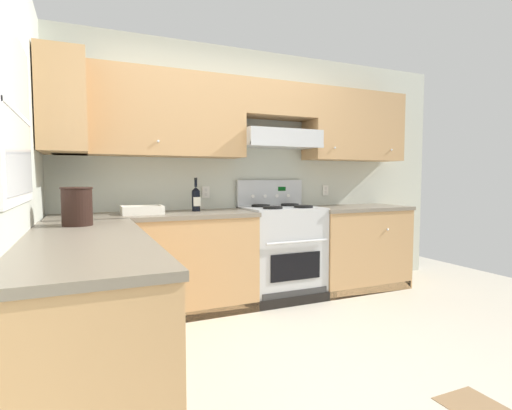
{
  "coord_description": "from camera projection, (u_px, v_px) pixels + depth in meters",
  "views": [
    {
      "loc": [
        -1.25,
        -2.25,
        1.23
      ],
      "look_at": [
        0.05,
        0.7,
        1.0
      ],
      "focal_mm": 27.45,
      "sensor_mm": 36.0,
      "label": 1
    }
  ],
  "objects": [
    {
      "name": "ground_plane",
      "position": [
        291.0,
        359.0,
        2.64
      ],
      "size": [
        7.04,
        7.04,
        0.0
      ],
      "primitive_type": "plane",
      "color": "beige"
    },
    {
      "name": "floor_accent_tile",
      "position": [
        474.0,
        406.0,
        2.1
      ],
      "size": [
        0.3,
        0.3,
        0.01
      ],
      "primitive_type": "cube",
      "color": "olive",
      "rests_on": "ground_plane"
    },
    {
      "name": "wall_back",
      "position": [
        255.0,
        153.0,
        4.1
      ],
      "size": [
        4.68,
        0.57,
        2.55
      ],
      "color": "beige",
      "rests_on": "ground_plane"
    },
    {
      "name": "wall_left",
      "position": [
        14.0,
        156.0,
        2.12
      ],
      "size": [
        0.47,
        4.0,
        2.55
      ],
      "color": "beige",
      "rests_on": "ground_plane"
    },
    {
      "name": "counter_back_run",
      "position": [
        245.0,
        257.0,
        3.82
      ],
      "size": [
        3.6,
        0.65,
        0.91
      ],
      "color": "tan",
      "rests_on": "ground_plane"
    },
    {
      "name": "counter_left_run",
      "position": [
        89.0,
        321.0,
        2.11
      ],
      "size": [
        0.63,
        1.91,
        0.91
      ],
      "color": "tan",
      "rests_on": "ground_plane"
    },
    {
      "name": "stove",
      "position": [
        281.0,
        251.0,
        3.99
      ],
      "size": [
        0.76,
        0.62,
        1.2
      ],
      "color": "#B7BABC",
      "rests_on": "ground_plane"
    },
    {
      "name": "wine_bottle",
      "position": [
        196.0,
        198.0,
        3.68
      ],
      "size": [
        0.08,
        0.08,
        0.32
      ],
      "color": "black",
      "rests_on": "counter_back_run"
    },
    {
      "name": "bowl",
      "position": [
        142.0,
        211.0,
        3.38
      ],
      "size": [
        0.35,
        0.24,
        0.07
      ],
      "color": "white",
      "rests_on": "counter_back_run"
    },
    {
      "name": "bucket",
      "position": [
        77.0,
        205.0,
        2.57
      ],
      "size": [
        0.2,
        0.2,
        0.25
      ],
      "color": "black",
      "rests_on": "counter_left_run"
    }
  ]
}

